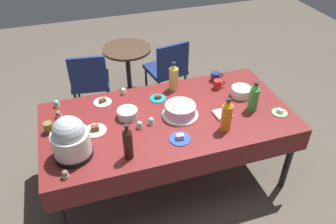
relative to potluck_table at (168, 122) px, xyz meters
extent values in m
plane|color=brown|center=(0.00, 0.00, -0.69)|extent=(9.00, 9.00, 0.00)
cube|color=maroon|center=(0.00, 0.00, 0.04)|extent=(2.20, 1.10, 0.04)
cylinder|color=black|center=(-1.02, -0.47, -0.33)|extent=(0.06, 0.06, 0.71)
cylinder|color=black|center=(1.02, -0.47, -0.33)|extent=(0.06, 0.06, 0.71)
cylinder|color=black|center=(-1.02, 0.47, -0.33)|extent=(0.06, 0.06, 0.71)
cylinder|color=black|center=(1.02, 0.47, -0.33)|extent=(0.06, 0.06, 0.71)
cube|color=maroon|center=(0.00, -0.55, -0.07)|extent=(2.20, 0.01, 0.18)
cube|color=maroon|center=(0.00, 0.55, -0.07)|extent=(2.20, 0.01, 0.18)
cylinder|color=silver|center=(0.11, -0.01, 0.07)|extent=(0.32, 0.32, 0.01)
cylinder|color=beige|center=(0.11, -0.01, 0.12)|extent=(0.27, 0.27, 0.09)
cylinder|color=silver|center=(0.11, -0.01, 0.17)|extent=(0.27, 0.27, 0.01)
cylinder|color=black|center=(-0.84, -0.24, 0.08)|extent=(0.30, 0.30, 0.04)
cylinder|color=white|center=(-0.84, -0.24, 0.19)|extent=(0.28, 0.28, 0.18)
sphere|color=#B2BCC1|center=(-0.84, -0.24, 0.30)|extent=(0.24, 0.24, 0.24)
cylinder|color=#B2C6BC|center=(-0.34, 0.11, 0.10)|extent=(0.18, 0.18, 0.08)
cylinder|color=silver|center=(0.77, 0.10, 0.11)|extent=(0.19, 0.19, 0.09)
cylinder|color=#2D4CB2|center=(0.00, -0.32, 0.07)|extent=(0.18, 0.18, 0.01)
cube|color=beige|center=(0.00, -0.32, 0.09)|extent=(0.07, 0.05, 0.04)
cylinder|color=teal|center=(-0.01, 0.29, 0.07)|extent=(0.15, 0.15, 0.01)
cube|color=brown|center=(-0.01, 0.29, 0.09)|extent=(0.05, 0.04, 0.03)
cylinder|color=white|center=(-0.52, 0.39, 0.07)|extent=(0.17, 0.17, 0.01)
cube|color=brown|center=(-0.52, 0.39, 0.09)|extent=(0.07, 0.06, 0.03)
cylinder|color=beige|center=(-0.64, 0.00, 0.07)|extent=(0.19, 0.19, 0.01)
cube|color=brown|center=(-0.64, 0.00, 0.09)|extent=(0.07, 0.05, 0.05)
cylinder|color=#8CA87F|center=(0.97, -0.26, 0.07)|extent=(0.14, 0.14, 0.01)
cube|color=white|center=(0.97, -0.26, 0.09)|extent=(0.05, 0.06, 0.03)
cylinder|color=beige|center=(-0.91, -0.45, 0.08)|extent=(0.05, 0.05, 0.03)
sphere|color=brown|center=(-0.91, -0.45, 0.11)|extent=(0.05, 0.05, 0.05)
cylinder|color=beige|center=(-0.92, 0.28, 0.08)|extent=(0.05, 0.05, 0.03)
sphere|color=brown|center=(-0.92, 0.28, 0.11)|extent=(0.05, 0.05, 0.05)
cylinder|color=beige|center=(-0.17, -0.06, 0.08)|extent=(0.05, 0.05, 0.03)
sphere|color=#6BC6B2|center=(-0.17, -0.06, 0.11)|extent=(0.05, 0.05, 0.05)
cylinder|color=beige|center=(-0.30, 0.47, 0.08)|extent=(0.05, 0.05, 0.03)
sphere|color=beige|center=(-0.30, 0.47, 0.11)|extent=(0.05, 0.05, 0.05)
cylinder|color=beige|center=(-0.28, -0.07, 0.08)|extent=(0.05, 0.05, 0.03)
sphere|color=#6BC6B2|center=(-0.28, -0.07, 0.11)|extent=(0.05, 0.05, 0.05)
cylinder|color=beige|center=(-0.92, 0.46, 0.08)|extent=(0.05, 0.05, 0.03)
sphere|color=#6BC6B2|center=(-0.92, 0.46, 0.11)|extent=(0.05, 0.05, 0.05)
cylinder|color=gold|center=(0.19, 0.41, 0.18)|extent=(0.09, 0.09, 0.23)
cone|color=gold|center=(0.19, 0.41, 0.31)|extent=(0.08, 0.08, 0.05)
cylinder|color=black|center=(0.19, 0.41, 0.35)|extent=(0.04, 0.04, 0.02)
cylinder|color=orange|center=(0.41, -0.31, 0.18)|extent=(0.09, 0.09, 0.24)
cone|color=orange|center=(0.41, -0.31, 0.32)|extent=(0.08, 0.08, 0.05)
cylinder|color=black|center=(0.41, -0.31, 0.36)|extent=(0.04, 0.04, 0.02)
cylinder|color=#33190F|center=(-0.44, -0.39, 0.18)|extent=(0.07, 0.07, 0.24)
cone|color=#33190F|center=(-0.44, -0.39, 0.33)|extent=(0.07, 0.07, 0.05)
cylinder|color=black|center=(-0.44, -0.39, 0.36)|extent=(0.03, 0.03, 0.02)
cylinder|color=green|center=(0.76, -0.13, 0.17)|extent=(0.09, 0.09, 0.22)
cone|color=green|center=(0.76, -0.13, 0.30)|extent=(0.08, 0.08, 0.05)
cylinder|color=black|center=(0.76, -0.13, 0.34)|extent=(0.04, 0.04, 0.02)
cylinder|color=#B2231E|center=(0.61, 0.29, 0.11)|extent=(0.08, 0.08, 0.09)
torus|color=#B2231E|center=(0.66, 0.29, 0.11)|extent=(0.06, 0.01, 0.06)
cylinder|color=navy|center=(0.65, 0.44, 0.11)|extent=(0.09, 0.09, 0.09)
torus|color=navy|center=(0.71, 0.44, 0.11)|extent=(0.06, 0.01, 0.06)
cylinder|color=olive|center=(-1.01, 0.10, 0.11)|extent=(0.07, 0.07, 0.09)
torus|color=olive|center=(-0.96, 0.10, 0.11)|extent=(0.06, 0.01, 0.06)
cube|color=pink|center=(0.47, -0.13, 0.07)|extent=(0.15, 0.15, 0.02)
cube|color=navy|center=(-0.55, 1.36, -0.26)|extent=(0.49, 0.49, 0.05)
cube|color=navy|center=(-0.58, 1.16, -0.04)|extent=(0.42, 0.09, 0.40)
cylinder|color=black|center=(-0.34, 1.52, -0.49)|extent=(0.03, 0.03, 0.40)
cylinder|color=black|center=(-0.71, 1.57, -0.49)|extent=(0.03, 0.03, 0.40)
cylinder|color=black|center=(-0.39, 1.14, -0.49)|extent=(0.03, 0.03, 0.40)
cylinder|color=black|center=(-0.76, 1.19, -0.49)|extent=(0.03, 0.03, 0.40)
cube|color=navy|center=(0.40, 1.36, -0.26)|extent=(0.51, 0.51, 0.05)
cube|color=navy|center=(0.44, 1.16, -0.04)|extent=(0.42, 0.11, 0.40)
cylinder|color=black|center=(0.55, 1.58, -0.49)|extent=(0.03, 0.03, 0.40)
cylinder|color=black|center=(0.18, 1.51, -0.49)|extent=(0.03, 0.03, 0.40)
cylinder|color=black|center=(0.62, 1.20, -0.49)|extent=(0.03, 0.03, 0.40)
cylinder|color=black|center=(0.25, 1.13, -0.49)|extent=(0.03, 0.03, 0.40)
cylinder|color=#473323|center=(-0.05, 1.51, 0.02)|extent=(0.60, 0.60, 0.03)
cylinder|color=black|center=(-0.05, 1.51, -0.33)|extent=(0.06, 0.06, 0.67)
cylinder|color=black|center=(-0.05, 1.51, -0.68)|extent=(0.44, 0.44, 0.02)
camera|label=1|loc=(-0.71, -2.22, 1.86)|focal=35.60mm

